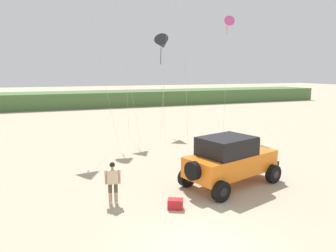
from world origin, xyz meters
TOP-DOWN VIEW (x-y plane):
  - ground_plane at (0.00, 0.00)m, footprint 220.00×220.00m
  - dune_ridge at (-3.60, 40.16)m, footprint 90.00×7.39m
  - jeep at (3.48, 4.02)m, footprint 5.02×3.49m
  - person_watching at (-1.86, 3.91)m, footprint 0.61×0.37m
  - cooler_box at (0.21, 2.58)m, footprint 0.66×0.58m
  - kite_white_parafoil at (10.15, 15.32)m, footprint 3.31×4.56m
  - kite_orange_streamer at (5.27, 17.75)m, footprint 2.23×5.14m

SIDE VIEW (x-z plane):
  - ground_plane at x=0.00m, z-range 0.00..0.00m
  - cooler_box at x=0.21m, z-range 0.00..0.38m
  - person_watching at x=-1.86m, z-range 0.10..1.77m
  - dune_ridge at x=-3.60m, z-range 0.00..2.18m
  - jeep at x=3.48m, z-range 0.07..2.33m
  - kite_orange_streamer at x=5.27m, z-range 3.28..11.61m
  - kite_white_parafoil at x=10.15m, z-range 4.22..13.86m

